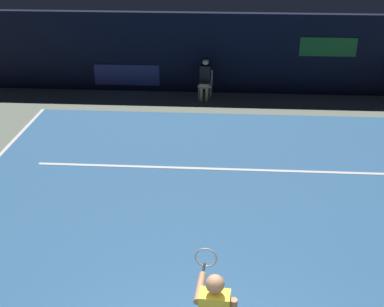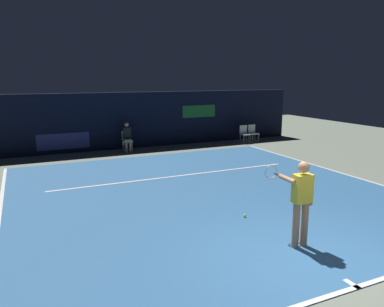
{
  "view_description": "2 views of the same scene",
  "coord_description": "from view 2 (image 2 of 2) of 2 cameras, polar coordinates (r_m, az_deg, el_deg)",
  "views": [
    {
      "loc": [
        0.17,
        -3.77,
        5.39
      ],
      "look_at": [
        -0.45,
        5.75,
        0.74
      ],
      "focal_mm": 45.97,
      "sensor_mm": 36.0,
      "label": 1
    },
    {
      "loc": [
        -4.62,
        -4.68,
        3.3
      ],
      "look_at": [
        0.26,
        5.87,
        0.88
      ],
      "focal_mm": 34.57,
      "sensor_mm": 36.0,
      "label": 2
    }
  ],
  "objects": [
    {
      "name": "ground_plane",
      "position": [
        10.81,
        1.77,
        -6.01
      ],
      "size": [
        33.8,
        33.8,
        0.0
      ],
      "primitive_type": "plane",
      "color": "gray"
    },
    {
      "name": "court_surface",
      "position": [
        10.8,
        1.77,
        -5.98
      ],
      "size": [
        10.72,
        11.04,
        0.01
      ],
      "primitive_type": "cube",
      "color": "#336699",
      "rests_on": "ground"
    },
    {
      "name": "line_baseline",
      "position": [
        6.78,
        24.09,
        -18.29
      ],
      "size": [
        10.72,
        0.1,
        0.01
      ],
      "primitive_type": "cube",
      "color": "white",
      "rests_on": "court_surface"
    },
    {
      "name": "line_sideline_left",
      "position": [
        13.93,
        21.73,
        -2.72
      ],
      "size": [
        0.1,
        11.04,
        0.01
      ],
      "primitive_type": "cube",
      "color": "white",
      "rests_on": "court_surface"
    },
    {
      "name": "line_service",
      "position": [
        12.49,
        -2.21,
        -3.49
      ],
      "size": [
        8.36,
        0.1,
        0.01
      ],
      "primitive_type": "cube",
      "color": "white",
      "rests_on": "court_surface"
    },
    {
      "name": "line_centre_mark",
      "position": [
        6.84,
        23.43,
        -17.97
      ],
      "size": [
        0.1,
        0.3,
        0.01
      ],
      "primitive_type": "cube",
      "color": "white",
      "rests_on": "court_surface"
    },
    {
      "name": "back_wall",
      "position": [
        17.59,
        -9.49,
        5.07
      ],
      "size": [
        17.44,
        0.33,
        2.6
      ],
      "color": "black",
      "rests_on": "ground"
    },
    {
      "name": "tennis_player",
      "position": [
        7.49,
        16.43,
        -6.69
      ],
      "size": [
        0.55,
        0.96,
        1.73
      ],
      "color": "tan",
      "rests_on": "ground"
    },
    {
      "name": "line_judge_on_chair",
      "position": [
        16.8,
        -9.97,
        2.64
      ],
      "size": [
        0.48,
        0.56,
        1.32
      ],
      "color": "white",
      "rests_on": "ground"
    },
    {
      "name": "courtside_chair_near",
      "position": [
        19.28,
        9.38,
        3.27
      ],
      "size": [
        0.45,
        0.42,
        0.88
      ],
      "color": "white",
      "rests_on": "ground"
    },
    {
      "name": "courtside_chair_far",
      "position": [
        18.93,
        8.11,
        3.16
      ],
      "size": [
        0.45,
        0.42,
        0.88
      ],
      "color": "white",
      "rests_on": "ground"
    },
    {
      "name": "tennis_ball",
      "position": [
        9.03,
        8.18,
        -9.48
      ],
      "size": [
        0.07,
        0.07,
        0.07
      ],
      "primitive_type": "sphere",
      "color": "#CCE033",
      "rests_on": "court_surface"
    }
  ]
}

